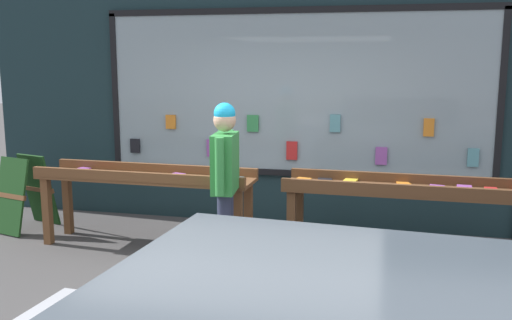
% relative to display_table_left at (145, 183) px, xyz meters
% --- Properties ---
extents(ground_plane, '(40.00, 40.00, 0.00)m').
position_rel_display_table_left_xyz_m(ground_plane, '(1.47, -1.03, -0.76)').
color(ground_plane, '#474444').
extents(shopfront_facade, '(8.52, 0.29, 3.37)m').
position_rel_display_table_left_xyz_m(shopfront_facade, '(1.51, 1.37, 0.92)').
color(shopfront_facade, '#192D33').
rests_on(shopfront_facade, ground_plane).
extents(display_table_left, '(2.57, 0.65, 0.95)m').
position_rel_display_table_left_xyz_m(display_table_left, '(0.00, 0.00, 0.00)').
color(display_table_left, brown).
rests_on(display_table_left, ground_plane).
extents(display_table_right, '(2.58, 0.69, 0.95)m').
position_rel_display_table_left_xyz_m(display_table_right, '(2.94, 0.00, 0.01)').
color(display_table_right, brown).
rests_on(display_table_right, ground_plane).
extents(person_browsing, '(0.27, 0.68, 1.76)m').
position_rel_display_table_left_xyz_m(person_browsing, '(1.12, -0.54, 0.28)').
color(person_browsing, '#2D334C').
rests_on(person_browsing, ground_plane).
extents(small_dog, '(0.39, 0.61, 0.42)m').
position_rel_display_table_left_xyz_m(small_dog, '(1.66, -0.77, -0.48)').
color(small_dog, '#99724C').
rests_on(small_dog, ground_plane).
extents(sandwich_board_sign, '(0.65, 0.79, 0.95)m').
position_rel_display_table_left_xyz_m(sandwich_board_sign, '(-1.81, 0.29, -0.27)').
color(sandwich_board_sign, '#193F19').
rests_on(sandwich_board_sign, ground_plane).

